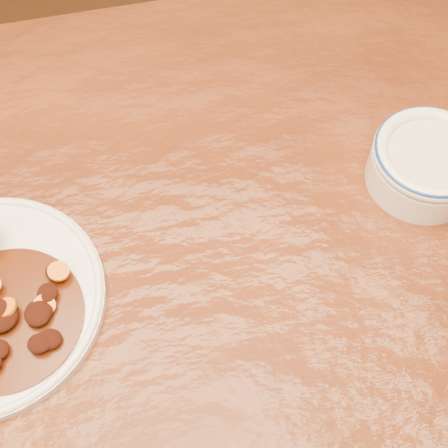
{
  "coord_description": "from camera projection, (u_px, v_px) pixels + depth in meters",
  "views": [
    {
      "loc": [
        0.06,
        -0.3,
        1.37
      ],
      "look_at": [
        0.09,
        0.05,
        0.77
      ],
      "focal_mm": 50.0,
      "sensor_mm": 36.0,
      "label": 1
    }
  ],
  "objects": [
    {
      "name": "dining_table",
      "position": [
        151.0,
        310.0,
        0.76
      ],
      "size": [
        1.61,
        1.09,
        0.75
      ],
      "rotation": [
        0.0,
        0.0,
        0.13
      ],
      "color": "#5F2A10",
      "rests_on": "ground"
    },
    {
      "name": "ground",
      "position": [
        183.0,
        432.0,
        1.33
      ],
      "size": [
        4.0,
        4.0,
        0.0
      ],
      "primitive_type": "plane",
      "color": "#452911",
      "rests_on": "ground"
    },
    {
      "name": "dip_bowl",
      "position": [
        427.0,
        162.0,
        0.73
      ],
      "size": [
        0.13,
        0.13,
        0.06
      ],
      "rotation": [
        0.0,
        0.0,
        0.15
      ],
      "color": "silver",
      "rests_on": "dining_table"
    }
  ]
}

